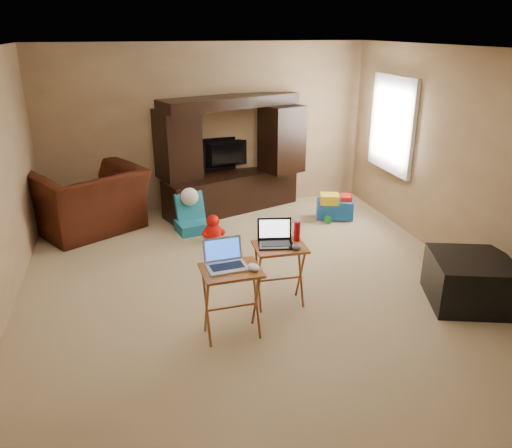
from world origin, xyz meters
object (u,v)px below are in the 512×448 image
object	(u,v)px
laptop_right	(276,234)
mouse_right	(296,247)
water_bottle	(297,231)
entertainment_center	(231,155)
child_rocker	(191,214)
tray_table_right	(279,275)
plush_toy	(213,227)
push_toy	(335,206)
ottoman	(470,281)
recliner	(89,200)
television	(228,154)
tray_table_left	(232,303)
laptop_left	(227,256)
mouse_left	(254,267)

from	to	relation	value
laptop_right	mouse_right	size ratio (longest dim) A/B	2.58
water_bottle	entertainment_center	bearing A→B (deg)	91.21
child_rocker	tray_table_right	world-z (taller)	tray_table_right
water_bottle	laptop_right	bearing A→B (deg)	-165.96
plush_toy	push_toy	distance (m)	1.93
laptop_right	mouse_right	distance (m)	0.24
ottoman	recliner	bearing A→B (deg)	141.45
laptop_right	mouse_right	bearing A→B (deg)	-28.66
push_toy	tray_table_right	size ratio (longest dim) A/B	0.82
water_bottle	child_rocker	bearing A→B (deg)	110.79
child_rocker	water_bottle	xyz separation A→B (m)	(0.80, -2.11, 0.49)
television	tray_table_left	distance (m)	3.69
entertainment_center	child_rocker	world-z (taller)	entertainment_center
television	laptop_left	xyz separation A→B (m)	(-0.76, -3.55, -0.04)
television	child_rocker	distance (m)	1.34
tray_table_left	ottoman	bearing A→B (deg)	-2.76
television	plush_toy	world-z (taller)	television
television	child_rocker	world-z (taller)	television
laptop_left	laptop_right	xyz separation A→B (m)	(0.58, 0.42, -0.02)
ottoman	tray_table_left	distance (m)	2.50
laptop_left	mouse_left	size ratio (longest dim) A/B	2.58
child_rocker	ottoman	distance (m)	3.66
recliner	plush_toy	world-z (taller)	recliner
plush_toy	tray_table_right	world-z (taller)	tray_table_right
push_toy	laptop_left	bearing A→B (deg)	-110.98
recliner	plush_toy	size ratio (longest dim) A/B	3.73
water_bottle	tray_table_right	bearing A→B (deg)	-158.20
child_rocker	laptop_right	world-z (taller)	laptop_right
child_rocker	tray_table_right	size ratio (longest dim) A/B	0.82
push_toy	entertainment_center	bearing A→B (deg)	169.82
entertainment_center	mouse_left	distance (m)	3.49
laptop_right	mouse_left	xyz separation A→B (m)	(-0.36, -0.52, -0.07)
plush_toy	laptop_right	bearing A→B (deg)	-79.86
plush_toy	mouse_right	world-z (taller)	mouse_right
recliner	laptop_left	world-z (taller)	laptop_left
laptop_right	mouse_right	xyz separation A→B (m)	(0.17, -0.14, -0.09)
entertainment_center	laptop_right	bearing A→B (deg)	-112.96
television	push_toy	size ratio (longest dim) A/B	1.64
push_toy	water_bottle	world-z (taller)	water_bottle
recliner	mouse_left	xyz separation A→B (m)	(1.56, -3.11, 0.27)
mouse_right	tray_table_right	bearing A→B (deg)	137.29
tray_table_left	laptop_left	xyz separation A→B (m)	(-0.03, 0.03, 0.46)
child_rocker	ottoman	xyz separation A→B (m)	(2.51, -2.66, -0.02)
push_toy	laptop_right	bearing A→B (deg)	-107.26
recliner	tray_table_left	distance (m)	3.34
entertainment_center	laptop_right	world-z (taller)	entertainment_center
entertainment_center	television	size ratio (longest dim) A/B	2.41
mouse_left	push_toy	bearing A→B (deg)	53.79
child_rocker	water_bottle	world-z (taller)	water_bottle
tray_table_right	mouse_left	xyz separation A→B (m)	(-0.40, -0.50, 0.38)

